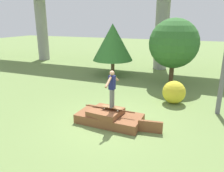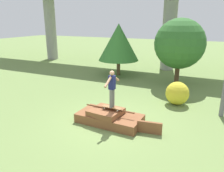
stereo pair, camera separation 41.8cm
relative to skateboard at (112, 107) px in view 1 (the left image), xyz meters
The scene contains 8 objects.
ground_plane 0.72m from the skateboard, 159.69° to the left, with size 80.00×80.00×0.00m, color olive.
scrap_pile 0.50m from the skateboard, 167.13° to the left, with size 2.63×1.36×0.64m.
scrap_plank_loose 1.64m from the skateboard, ahead, with size 0.92×0.23×0.45m.
skateboard is the anchor object (origin of this frame).
skater 0.85m from the skateboard, behind, with size 0.23×1.14×1.46m.
tree_behind_left 8.35m from the skateboard, 111.71° to the left, with size 2.95×2.95×3.77m.
tree_behind_right 7.13m from the skateboard, 78.27° to the left, with size 3.06×3.06×4.14m.
bush_yellow_flowering 3.85m from the skateboard, 58.94° to the left, with size 1.13×1.13×1.13m.
Camera 1 is at (3.13, -7.42, 4.00)m, focal length 35.00 mm.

